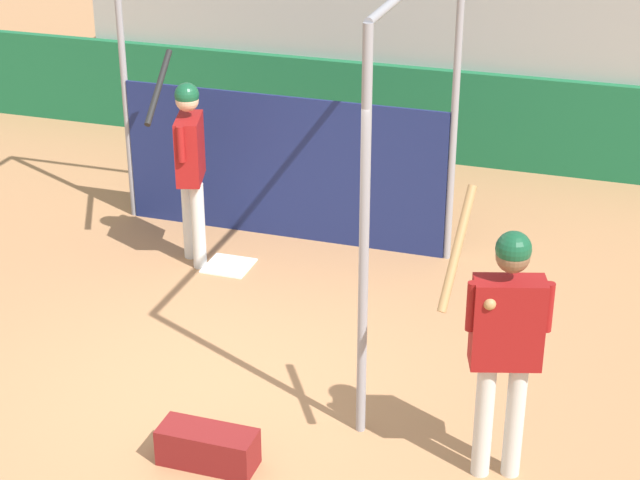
{
  "coord_description": "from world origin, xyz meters",
  "views": [
    {
      "loc": [
        2.98,
        -6.61,
        4.65
      ],
      "look_at": [
        0.57,
        0.79,
        1.02
      ],
      "focal_mm": 60.0,
      "sensor_mm": 36.0,
      "label": 1
    }
  ],
  "objects": [
    {
      "name": "ground_plane",
      "position": [
        0.0,
        0.0,
        0.0
      ],
      "size": [
        60.0,
        60.0,
        0.0
      ],
      "primitive_type": "plane",
      "color": "#A8754C"
    },
    {
      "name": "player_waiting",
      "position": [
        2.25,
        -0.43,
        1.14
      ],
      "size": [
        0.7,
        0.54,
        2.1
      ],
      "rotation": [
        0.0,
        0.0,
        -2.85
      ],
      "color": "silver",
      "rests_on": "ground"
    },
    {
      "name": "player_batter",
      "position": [
        -1.13,
        2.01,
        1.11
      ],
      "size": [
        0.63,
        0.87,
        1.97
      ],
      "rotation": [
        0.0,
        0.0,
        1.86
      ],
      "color": "silver",
      "rests_on": "ground"
    },
    {
      "name": "batting_cage",
      "position": [
        -0.51,
        2.34,
        1.29
      ],
      "size": [
        3.51,
        3.16,
        3.09
      ],
      "color": "gray",
      "rests_on": "ground"
    },
    {
      "name": "home_plate",
      "position": [
        -0.77,
        2.01,
        0.01
      ],
      "size": [
        0.44,
        0.44,
        0.02
      ],
      "color": "white",
      "rests_on": "ground"
    },
    {
      "name": "outfield_wall",
      "position": [
        0.0,
        5.5,
        0.57
      ],
      "size": [
        24.0,
        0.12,
        1.14
      ],
      "color": "#196038",
      "rests_on": "ground"
    },
    {
      "name": "equipment_bag",
      "position": [
        0.3,
        -0.95,
        0.14
      ],
      "size": [
        0.7,
        0.28,
        0.28
      ],
      "color": "maroon",
      "rests_on": "ground"
    }
  ]
}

